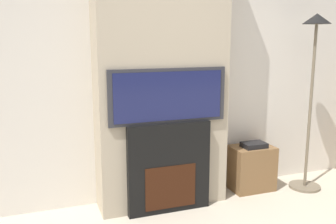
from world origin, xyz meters
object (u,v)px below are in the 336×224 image
(fireplace, at_px, (168,167))
(television, at_px, (168,96))
(floor_lamp, at_px, (313,70))
(media_stand, at_px, (251,167))

(fireplace, distance_m, television, 0.65)
(television, height_order, floor_lamp, floor_lamp)
(floor_lamp, distance_m, media_stand, 1.16)
(floor_lamp, height_order, media_stand, floor_lamp)
(fireplace, xyz_separation_m, television, (0.00, -0.00, 0.65))
(floor_lamp, xyz_separation_m, media_stand, (-0.56, 0.16, -1.00))
(fireplace, height_order, television, television)
(floor_lamp, bearing_deg, fireplace, 179.89)
(television, bearing_deg, media_stand, 9.47)
(media_stand, bearing_deg, fireplace, -170.64)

